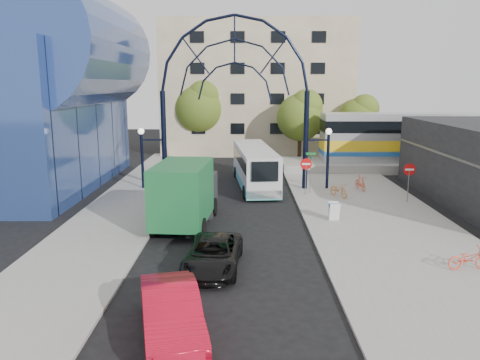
{
  "coord_description": "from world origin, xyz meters",
  "views": [
    {
      "loc": [
        0.65,
        -18.81,
        7.45
      ],
      "look_at": [
        0.44,
        6.0,
        2.35
      ],
      "focal_mm": 35.0,
      "sensor_mm": 36.0,
      "label": 1
    }
  ],
  "objects_px": {
    "do_not_enter_sign": "(409,173)",
    "red_sedan": "(171,313)",
    "gateway_arch": "(235,68)",
    "bike_far_a": "(469,258)",
    "green_truck": "(186,193)",
    "street_name_sign": "(311,164)",
    "sandwich_board": "(334,209)",
    "city_bus": "(255,166)",
    "train_car": "(466,137)",
    "tree_north_a": "(302,115)",
    "bike_near_b": "(360,183)",
    "stop_sign": "(306,167)",
    "tree_north_c": "(360,117)",
    "black_suv": "(213,254)",
    "tree_north_b": "(200,106)",
    "bike_near_a": "(339,190)"
  },
  "relations": [
    {
      "from": "do_not_enter_sign",
      "to": "red_sedan",
      "type": "distance_m",
      "value": 20.39
    },
    {
      "from": "gateway_arch",
      "to": "bike_far_a",
      "type": "relative_size",
      "value": 7.8
    },
    {
      "from": "green_truck",
      "to": "street_name_sign",
      "type": "bearing_deg",
      "value": 47.49
    },
    {
      "from": "sandwich_board",
      "to": "city_bus",
      "type": "height_order",
      "value": "city_bus"
    },
    {
      "from": "gateway_arch",
      "to": "train_car",
      "type": "relative_size",
      "value": 0.54
    },
    {
      "from": "tree_north_a",
      "to": "bike_near_b",
      "type": "bearing_deg",
      "value": -77.57
    },
    {
      "from": "stop_sign",
      "to": "do_not_enter_sign",
      "type": "xyz_separation_m",
      "value": [
        6.2,
        -2.0,
        -0.02
      ]
    },
    {
      "from": "do_not_enter_sign",
      "to": "red_sedan",
      "type": "xyz_separation_m",
      "value": [
        -12.5,
        -16.07,
        -1.19
      ]
    },
    {
      "from": "gateway_arch",
      "to": "stop_sign",
      "type": "distance_m",
      "value": 8.37
    },
    {
      "from": "bike_near_b",
      "to": "bike_far_a",
      "type": "height_order",
      "value": "bike_near_b"
    },
    {
      "from": "green_truck",
      "to": "bike_near_b",
      "type": "xyz_separation_m",
      "value": [
        11.31,
        8.01,
        -1.11
      ]
    },
    {
      "from": "gateway_arch",
      "to": "red_sedan",
      "type": "xyz_separation_m",
      "value": [
        -1.5,
        -20.07,
        -7.77
      ]
    },
    {
      "from": "street_name_sign",
      "to": "green_truck",
      "type": "xyz_separation_m",
      "value": [
        -7.64,
        -7.14,
        -0.39
      ]
    },
    {
      "from": "sandwich_board",
      "to": "tree_north_c",
      "type": "distance_m",
      "value": 23.17
    },
    {
      "from": "train_car",
      "to": "black_suv",
      "type": "height_order",
      "value": "train_car"
    },
    {
      "from": "sandwich_board",
      "to": "green_truck",
      "type": "distance_m",
      "value": 8.12
    },
    {
      "from": "tree_north_b",
      "to": "do_not_enter_sign",
      "type": "bearing_deg",
      "value": -53.26
    },
    {
      "from": "tree_north_b",
      "to": "city_bus",
      "type": "xyz_separation_m",
      "value": [
        5.31,
        -14.65,
        -3.76
      ]
    },
    {
      "from": "city_bus",
      "to": "bike_near_b",
      "type": "height_order",
      "value": "city_bus"
    },
    {
      "from": "bike_far_a",
      "to": "stop_sign",
      "type": "bearing_deg",
      "value": 14.2
    },
    {
      "from": "train_car",
      "to": "bike_near_b",
      "type": "bearing_deg",
      "value": -142.53
    },
    {
      "from": "street_name_sign",
      "to": "bike_near_a",
      "type": "height_order",
      "value": "street_name_sign"
    },
    {
      "from": "tree_north_b",
      "to": "red_sedan",
      "type": "distance_m",
      "value": 36.35
    },
    {
      "from": "do_not_enter_sign",
      "to": "red_sedan",
      "type": "bearing_deg",
      "value": -127.87
    },
    {
      "from": "do_not_enter_sign",
      "to": "bike_near_a",
      "type": "bearing_deg",
      "value": 160.22
    },
    {
      "from": "black_suv",
      "to": "red_sedan",
      "type": "bearing_deg",
      "value": -95.26
    },
    {
      "from": "green_truck",
      "to": "bike_near_b",
      "type": "height_order",
      "value": "green_truck"
    },
    {
      "from": "tree_north_b",
      "to": "bike_far_a",
      "type": "bearing_deg",
      "value": -66.26
    },
    {
      "from": "do_not_enter_sign",
      "to": "train_car",
      "type": "bearing_deg",
      "value": 53.13
    },
    {
      "from": "stop_sign",
      "to": "tree_north_b",
      "type": "height_order",
      "value": "tree_north_b"
    },
    {
      "from": "train_car",
      "to": "tree_north_b",
      "type": "height_order",
      "value": "tree_north_b"
    },
    {
      "from": "do_not_enter_sign",
      "to": "street_name_sign",
      "type": "relative_size",
      "value": 0.89
    },
    {
      "from": "sandwich_board",
      "to": "do_not_enter_sign",
      "type": "bearing_deg",
      "value": 36.68
    },
    {
      "from": "tree_north_a",
      "to": "black_suv",
      "type": "distance_m",
      "value": 27.81
    },
    {
      "from": "tree_north_c",
      "to": "black_suv",
      "type": "xyz_separation_m",
      "value": [
        -12.72,
        -28.69,
        -3.63
      ]
    },
    {
      "from": "black_suv",
      "to": "red_sedan",
      "type": "xyz_separation_m",
      "value": [
        -0.89,
        -5.31,
        0.14
      ]
    },
    {
      "from": "stop_sign",
      "to": "bike_near_b",
      "type": "xyz_separation_m",
      "value": [
        4.07,
        1.47,
        -1.36
      ]
    },
    {
      "from": "sandwich_board",
      "to": "tree_north_c",
      "type": "relative_size",
      "value": 0.15
    },
    {
      "from": "train_car",
      "to": "tree_north_a",
      "type": "relative_size",
      "value": 3.59
    },
    {
      "from": "city_bus",
      "to": "bike_near_b",
      "type": "bearing_deg",
      "value": -19.51
    },
    {
      "from": "do_not_enter_sign",
      "to": "city_bus",
      "type": "height_order",
      "value": "city_bus"
    },
    {
      "from": "gateway_arch",
      "to": "tree_north_a",
      "type": "distance_m",
      "value": 13.98
    },
    {
      "from": "tree_north_b",
      "to": "black_suv",
      "type": "distance_m",
      "value": 31.21
    },
    {
      "from": "stop_sign",
      "to": "bike_far_a",
      "type": "distance_m",
      "value": 13.94
    },
    {
      "from": "street_name_sign",
      "to": "city_bus",
      "type": "height_order",
      "value": "street_name_sign"
    },
    {
      "from": "tree_north_a",
      "to": "green_truck",
      "type": "bearing_deg",
      "value": -112.7
    },
    {
      "from": "do_not_enter_sign",
      "to": "tree_north_c",
      "type": "xyz_separation_m",
      "value": [
        1.12,
        17.93,
        2.3
      ]
    },
    {
      "from": "tree_north_a",
      "to": "city_bus",
      "type": "distance_m",
      "value": 12.04
    },
    {
      "from": "do_not_enter_sign",
      "to": "tree_north_b",
      "type": "height_order",
      "value": "tree_north_b"
    },
    {
      "from": "tree_north_a",
      "to": "tree_north_b",
      "type": "height_order",
      "value": "tree_north_b"
    }
  ]
}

